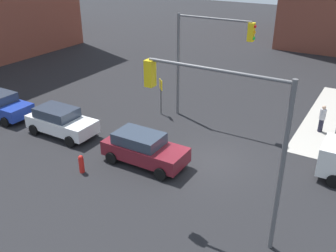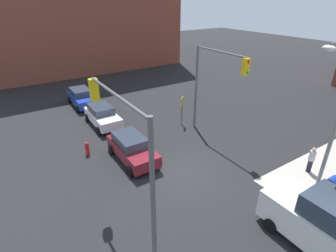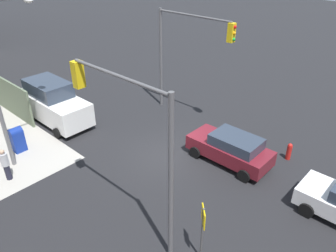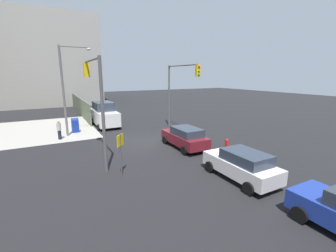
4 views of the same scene
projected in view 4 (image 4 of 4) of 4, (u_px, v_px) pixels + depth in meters
name	position (u px, v px, depth m)	size (l,w,h in m)	color
ground_plane	(148.00, 141.00, 19.01)	(120.00, 120.00, 0.00)	black
sidewalk_corner	(30.00, 131.00, 22.60)	(12.00, 12.00, 0.01)	#ADA89E
construction_fence	(79.00, 105.00, 32.46)	(19.36, 0.12, 2.40)	#607056
building_loft_east	(28.00, 62.00, 43.72)	(20.00, 24.00, 15.99)	#9E9B93
traffic_signal_nw_corner	(95.00, 90.00, 13.63)	(4.89, 0.36, 6.50)	#59595B
traffic_signal_se_corner	(179.00, 84.00, 22.10)	(5.52, 0.36, 6.50)	#59595B
street_lamp_corner	(67.00, 84.00, 19.91)	(0.56, 2.68, 8.00)	slate
warning_sign_two_way	(121.00, 148.00, 12.22)	(0.48, 0.48, 2.40)	#4C4C4C
mailbox_blue	(75.00, 125.00, 21.86)	(0.56, 0.64, 1.43)	navy
fire_hydrant	(227.00, 145.00, 16.53)	(0.26, 0.26, 0.94)	red
sedan_maroon	(185.00, 137.00, 17.23)	(4.33, 2.02, 1.62)	maroon
hatchback_white	(242.00, 165.00, 11.95)	(4.24, 2.02, 1.62)	white
van_white_delivery	(104.00, 114.00, 24.59)	(5.40, 2.32, 2.62)	white
pedestrian_crossing	(59.00, 130.00, 19.43)	(0.36, 0.36, 1.68)	#B2B2B7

